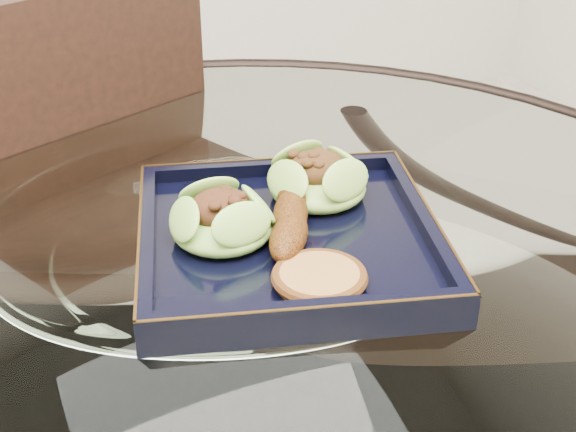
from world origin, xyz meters
name	(u,v)px	position (x,y,z in m)	size (l,w,h in m)	color
dining_table	(236,396)	(0.00, 0.00, 0.60)	(1.13, 1.13, 0.77)	white
dining_chair	(154,317)	(-0.02, 0.27, 0.52)	(0.53, 0.53, 0.93)	black
navy_plate	(288,244)	(0.05, -0.01, 0.77)	(0.27, 0.27, 0.02)	black
lettuce_wrap_left	(222,222)	(0.00, 0.01, 0.80)	(0.09, 0.09, 0.03)	#5B992C
lettuce_wrap_right	(318,182)	(0.11, 0.04, 0.80)	(0.10, 0.10, 0.03)	#70A32F
roasted_plantain	(291,214)	(0.06, 0.00, 0.80)	(0.15, 0.03, 0.03)	#6A330B
crumb_patty	(319,279)	(0.04, -0.10, 0.79)	(0.07, 0.07, 0.01)	#A46C36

